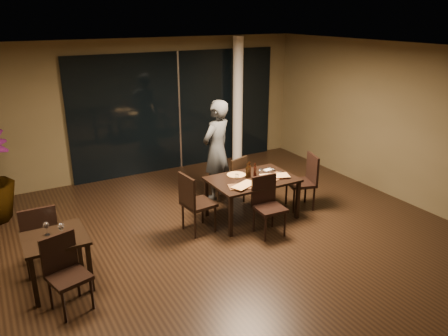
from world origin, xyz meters
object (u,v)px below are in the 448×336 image
at_px(chair_side_far, 40,235).
at_px(side_table, 56,245).
at_px(bottle_b, 255,170).
at_px(chair_main_left, 194,200).
at_px(chair_side_near, 65,269).
at_px(diner, 217,150).
at_px(chair_main_far, 234,178).
at_px(chair_main_right, 306,178).
at_px(chair_main_near, 267,202).
at_px(bottle_a, 247,171).
at_px(main_table, 252,182).
at_px(bottle_c, 249,170).

bearing_deg(chair_side_far, side_table, 106.90).
bearing_deg(bottle_b, chair_main_left, -177.58).
xyz_separation_m(chair_side_near, diner, (3.27, 2.12, 0.45)).
height_order(chair_main_far, chair_main_right, chair_main_right).
relative_size(chair_main_far, chair_side_near, 0.98).
height_order(chair_main_near, chair_side_far, chair_side_far).
height_order(chair_main_left, chair_side_far, chair_main_left).
bearing_deg(bottle_b, chair_main_far, 94.69).
xyz_separation_m(side_table, chair_side_near, (0.02, -0.51, -0.08)).
distance_m(chair_main_right, bottle_a, 1.23).
distance_m(diner, bottle_b, 1.09).
distance_m(chair_main_far, bottle_b, 0.72).
xyz_separation_m(main_table, chair_side_near, (-3.38, -1.01, -0.14)).
distance_m(main_table, bottle_a, 0.23).
bearing_deg(chair_side_far, bottle_b, -178.29).
distance_m(chair_main_left, chair_side_near, 2.45).
distance_m(side_table, chair_main_left, 2.30).
bearing_deg(chair_main_near, chair_main_left, 154.17).
height_order(side_table, bottle_c, bottle_c).
xyz_separation_m(diner, bottle_c, (0.10, -1.03, -0.09)).
distance_m(chair_main_left, bottle_c, 1.17).
relative_size(chair_main_right, bottle_c, 3.60).
xyz_separation_m(chair_main_left, bottle_a, (1.09, 0.08, 0.30)).
distance_m(chair_main_left, chair_main_right, 2.26).
bearing_deg(chair_main_right, bottle_b, -82.33).
bearing_deg(main_table, chair_main_far, 87.31).
xyz_separation_m(chair_main_far, chair_side_near, (-3.42, -1.69, 0.01)).
xyz_separation_m(side_table, chair_main_right, (4.51, 0.38, -0.04)).
distance_m(chair_main_far, chair_side_far, 3.64).
bearing_deg(chair_main_left, chair_main_right, -98.58).
bearing_deg(side_table, chair_main_near, -1.66).
xyz_separation_m(main_table, bottle_a, (-0.06, 0.07, 0.21)).
xyz_separation_m(side_table, diner, (3.28, 1.60, 0.36)).
bearing_deg(chair_main_far, bottle_c, 67.22).
xyz_separation_m(chair_main_far, chair_main_left, (-1.18, -0.68, 0.05)).
xyz_separation_m(chair_main_far, chair_main_right, (1.08, -0.79, 0.05)).
distance_m(chair_main_far, chair_main_right, 1.34).
bearing_deg(bottle_c, bottle_a, -174.71).
height_order(chair_main_far, chair_side_near, chair_side_near).
bearing_deg(bottle_c, diner, 95.41).
distance_m(chair_side_far, diner, 3.62).
relative_size(chair_main_right, chair_side_near, 1.07).
distance_m(chair_side_far, chair_side_near, 1.00).
bearing_deg(diner, chair_main_right, 110.43).
height_order(chair_main_far, chair_main_near, chair_main_near).
bearing_deg(chair_main_far, chair_main_left, 12.18).
distance_m(chair_main_left, chair_side_far, 2.39).
xyz_separation_m(chair_side_near, bottle_b, (3.47, 1.05, 0.34)).
distance_m(main_table, chair_main_left, 1.15).
relative_size(main_table, chair_main_near, 1.53).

